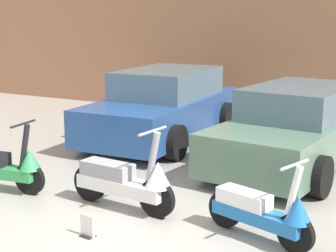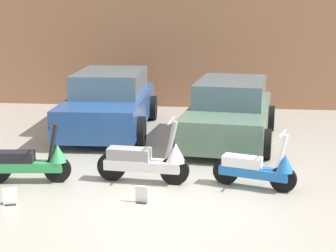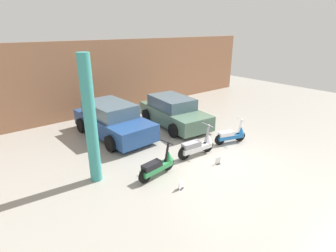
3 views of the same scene
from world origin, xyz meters
The scene contains 9 objects.
ground_plane centered at (0.00, 0.00, 0.00)m, with size 28.00×28.00×0.00m, color #9E998E.
wall_back centered at (0.00, 7.54, 1.87)m, with size 19.60×0.12×3.75m, color #9E6B4C.
scooter_front_left centered at (-2.23, 0.62, 0.36)m, with size 1.45×0.53×1.01m.
scooter_front_right centered at (-0.31, 0.83, 0.39)m, with size 1.57×0.57×1.10m.
scooter_front_center centered at (1.51, 0.76, 0.34)m, with size 1.34×0.66×0.96m.
car_rear_left centered at (-1.76, 4.46, 0.66)m, with size 2.11×4.15×1.39m.
car_rear_center centered at (1.06, 3.81, 0.63)m, with size 2.19×4.02×1.31m.
placard_near_left_scooter centered at (-2.18, -0.37, 0.11)m, with size 0.20×0.16×0.26m.
placard_near_right_scooter centered at (-0.25, -0.07, 0.11)m, with size 0.20×0.14×0.26m.
Camera 2 is at (0.97, -7.25, 2.89)m, focal length 55.00 mm.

